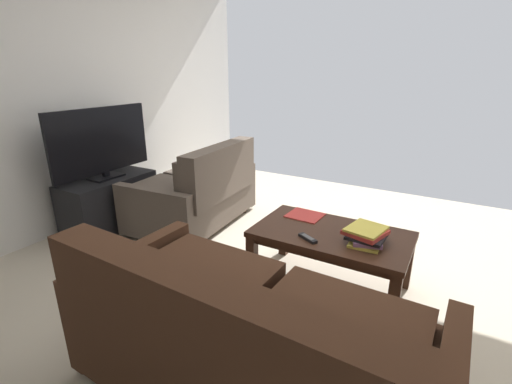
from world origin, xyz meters
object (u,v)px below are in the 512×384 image
(coffee_table, at_px, (331,240))
(tv_stand, at_px, (110,203))
(book_stack, at_px, (366,235))
(loveseat_near, at_px, (198,192))
(loose_magazine, at_px, (305,215))
(flat_tv, at_px, (101,142))
(tv_remote, at_px, (308,238))
(sofa_main, at_px, (244,341))

(coffee_table, distance_m, tv_stand, 2.35)
(book_stack, bearing_deg, coffee_table, -10.00)
(loveseat_near, height_order, loose_magazine, loveseat_near)
(loveseat_near, xyz_separation_m, flat_tv, (0.74, 0.53, 0.55))
(tv_remote, bearing_deg, coffee_table, -117.59)
(loveseat_near, relative_size, book_stack, 4.50)
(tv_stand, relative_size, flat_tv, 0.85)
(coffee_table, relative_size, tv_remote, 6.90)
(book_stack, distance_m, tv_remote, 0.40)
(loveseat_near, xyz_separation_m, coffee_table, (-1.60, 0.43, 0.02))
(sofa_main, xyz_separation_m, flat_tv, (2.33, -1.08, 0.54))
(book_stack, distance_m, loose_magazine, 0.60)
(loveseat_near, height_order, coffee_table, loveseat_near)
(book_stack, bearing_deg, tv_stand, 1.19)
(loveseat_near, bearing_deg, flat_tv, 35.57)
(flat_tv, bearing_deg, book_stack, -178.79)
(flat_tv, relative_size, tv_remote, 6.86)
(tv_stand, bearing_deg, tv_remote, 177.44)
(coffee_table, height_order, tv_stand, tv_stand)
(loveseat_near, relative_size, tv_remote, 8.49)
(tv_remote, bearing_deg, loose_magazine, -64.31)
(sofa_main, relative_size, flat_tv, 1.62)
(book_stack, bearing_deg, loose_magazine, -23.30)
(sofa_main, relative_size, loose_magazine, 6.64)
(tv_stand, height_order, flat_tv, flat_tv)
(flat_tv, height_order, book_stack, flat_tv)
(flat_tv, bearing_deg, tv_remote, 177.46)
(sofa_main, distance_m, coffee_table, 1.18)
(book_stack, xyz_separation_m, loose_magazine, (0.55, -0.24, -0.05))
(sofa_main, xyz_separation_m, loose_magazine, (0.28, -1.37, 0.09))
(loveseat_near, distance_m, flat_tv, 1.06)
(sofa_main, distance_m, tv_remote, 0.99)
(sofa_main, xyz_separation_m, loveseat_near, (1.59, -1.61, -0.01))
(coffee_table, distance_m, flat_tv, 2.41)
(loveseat_near, distance_m, coffee_table, 1.66)
(book_stack, height_order, tv_remote, book_stack)
(loveseat_near, bearing_deg, loose_magazine, 169.68)
(book_stack, relative_size, tv_remote, 1.88)
(coffee_table, height_order, loose_magazine, loose_magazine)
(sofa_main, bearing_deg, loose_magazine, -78.65)
(flat_tv, height_order, loose_magazine, flat_tv)
(coffee_table, xyz_separation_m, book_stack, (-0.26, 0.05, 0.13))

